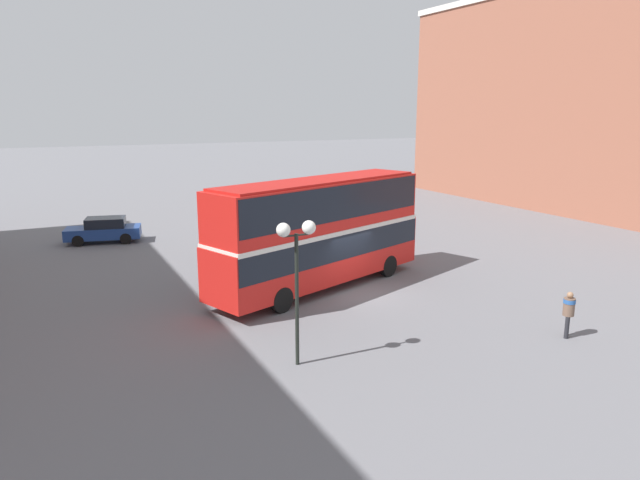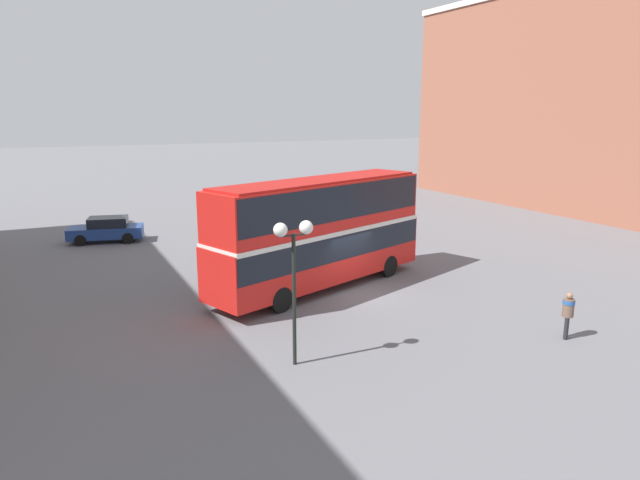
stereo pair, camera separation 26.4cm
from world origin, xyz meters
The scene contains 6 objects.
ground_plane centered at (0.00, 0.00, 0.00)m, with size 240.00×240.00×0.00m, color slate.
building_row_right centered at (28.74, 9.90, 8.70)m, with size 11.41×36.53×17.39m.
double_decker_bus centered at (-1.15, 1.44, 2.82)m, with size 11.45×6.15×4.93m.
pedestrian_foreground centered at (4.07, -7.63, 1.02)m, with size 0.58×0.58×1.67m.
parked_car_kerb_near centered at (-8.79, 15.50, 0.77)m, with size 4.61×2.68×1.53m.
street_lamp_twin_globe centered at (-5.37, -5.39, 3.77)m, with size 1.27×0.43×4.60m.
Camera 1 is at (-12.23, -20.65, 7.83)m, focal length 32.00 mm.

